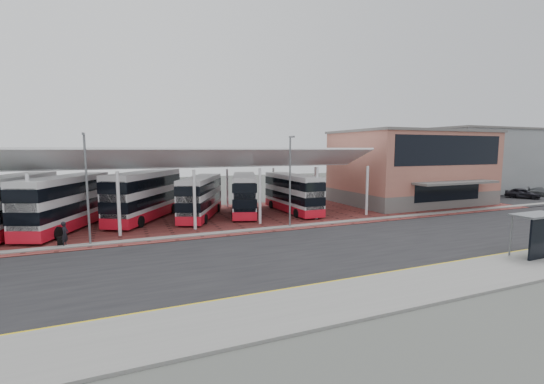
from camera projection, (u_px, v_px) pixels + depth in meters
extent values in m
plane|color=#444742|center=(302.00, 247.00, 25.92)|extent=(140.00, 140.00, 0.00)
cube|color=black|center=(309.00, 250.00, 25.01)|extent=(120.00, 14.00, 0.02)
cube|color=brown|center=(263.00, 215.00, 38.59)|extent=(72.00, 16.00, 0.06)
cube|color=slate|center=(388.00, 291.00, 17.68)|extent=(120.00, 4.00, 0.14)
cube|color=slate|center=(269.00, 229.00, 31.59)|extent=(120.00, 0.80, 0.14)
cube|color=black|center=(543.00, 198.00, 51.98)|extent=(22.00, 10.00, 0.08)
cube|color=gold|center=(363.00, 279.00, 19.51)|extent=(120.00, 0.12, 0.01)
cube|color=gold|center=(359.00, 277.00, 19.79)|extent=(120.00, 0.12, 0.01)
cylinder|color=silver|center=(30.00, 209.00, 26.49)|extent=(0.26, 0.26, 5.20)
cylinder|color=silver|center=(54.00, 195.00, 36.60)|extent=(0.26, 0.26, 4.60)
cylinder|color=silver|center=(119.00, 204.00, 28.79)|extent=(0.26, 0.26, 5.20)
cylinder|color=silver|center=(119.00, 193.00, 38.90)|extent=(0.26, 0.26, 4.60)
cylinder|color=silver|center=(195.00, 200.00, 31.10)|extent=(0.26, 0.26, 5.20)
cylinder|color=silver|center=(176.00, 190.00, 41.21)|extent=(0.26, 0.26, 4.60)
cylinder|color=silver|center=(260.00, 197.00, 33.40)|extent=(0.26, 0.26, 5.20)
cylinder|color=silver|center=(227.00, 188.00, 43.51)|extent=(0.26, 0.26, 4.60)
cylinder|color=silver|center=(317.00, 194.00, 35.71)|extent=(0.26, 0.26, 5.20)
cylinder|color=silver|center=(273.00, 186.00, 45.82)|extent=(0.26, 0.26, 4.60)
cylinder|color=silver|center=(367.00, 191.00, 38.01)|extent=(0.26, 0.26, 5.20)
cylinder|color=silver|center=(315.00, 184.00, 48.12)|extent=(0.26, 0.26, 4.60)
cube|color=silver|center=(189.00, 159.00, 32.70)|extent=(37.00, 4.95, 1.95)
cube|color=silver|center=(179.00, 159.00, 37.85)|extent=(37.00, 7.12, 1.43)
cube|color=#5F5C59|center=(409.00, 196.00, 47.48)|extent=(18.00, 12.00, 1.80)
cube|color=#AB6757|center=(411.00, 161.00, 46.95)|extent=(18.00, 12.00, 7.20)
cube|color=black|center=(450.00, 150.00, 41.38)|extent=(16.00, 0.25, 3.40)
cube|color=black|center=(447.00, 191.00, 41.93)|extent=(10.00, 0.25, 2.20)
cube|color=#5F5C59|center=(456.00, 183.00, 40.80)|extent=(11.00, 2.40, 0.25)
cube|color=#5F5C59|center=(412.00, 132.00, 46.51)|extent=(18.40, 12.40, 0.30)
cube|color=gray|center=(477.00, 160.00, 65.76)|extent=(30.00, 20.00, 10.00)
cube|color=#5F5C59|center=(479.00, 131.00, 65.16)|extent=(30.50, 20.50, 0.30)
cylinder|color=slate|center=(87.00, 191.00, 25.84)|extent=(0.16, 0.16, 8.00)
cube|color=slate|center=(83.00, 134.00, 25.10)|extent=(0.15, 0.90, 0.15)
cylinder|color=slate|center=(290.00, 183.00, 31.99)|extent=(0.16, 0.16, 8.00)
cube|color=slate|center=(292.00, 137.00, 31.25)|extent=(0.15, 0.90, 0.15)
cube|color=silver|center=(14.00, 202.00, 30.37)|extent=(4.96, 11.70, 4.46)
cube|color=red|center=(16.00, 223.00, 30.59)|extent=(5.01, 11.75, 0.93)
cube|color=black|center=(15.00, 207.00, 30.43)|extent=(5.01, 11.75, 0.99)
cube|color=black|center=(13.00, 188.00, 30.23)|extent=(5.01, 11.75, 0.99)
cylinder|color=black|center=(11.00, 234.00, 27.27)|extent=(0.50, 1.08, 1.04)
cylinder|color=black|center=(21.00, 218.00, 33.94)|extent=(0.50, 1.08, 1.04)
cylinder|color=black|center=(51.00, 217.00, 34.40)|extent=(0.50, 1.08, 1.04)
cube|color=silver|center=(65.00, 202.00, 30.99)|extent=(6.60, 11.25, 4.35)
cube|color=red|center=(67.00, 222.00, 31.19)|extent=(6.65, 11.31, 0.91)
cube|color=black|center=(66.00, 207.00, 31.04)|extent=(6.65, 11.31, 0.96)
cube|color=black|center=(64.00, 188.00, 30.85)|extent=(6.65, 11.31, 0.96)
cube|color=black|center=(22.00, 214.00, 25.52)|extent=(2.14, 0.96, 3.64)
cylinder|color=black|center=(24.00, 233.00, 27.67)|extent=(0.65, 1.04, 1.01)
cylinder|color=black|center=(58.00, 233.00, 27.68)|extent=(0.65, 1.04, 1.01)
cylinder|color=black|center=(74.00, 216.00, 34.74)|extent=(0.65, 1.04, 1.01)
cylinder|color=black|center=(101.00, 216.00, 34.76)|extent=(0.65, 1.04, 1.01)
cube|color=silver|center=(145.00, 194.00, 35.54)|extent=(7.96, 11.14, 4.45)
cube|color=red|center=(146.00, 213.00, 35.75)|extent=(8.01, 11.20, 0.93)
cube|color=black|center=(145.00, 199.00, 35.59)|extent=(8.01, 11.20, 0.98)
cube|color=black|center=(145.00, 182.00, 35.40)|extent=(8.01, 11.20, 0.98)
cube|color=black|center=(113.00, 204.00, 29.99)|extent=(2.07, 1.26, 3.73)
cylinder|color=black|center=(113.00, 221.00, 32.34)|extent=(0.77, 1.04, 1.03)
cylinder|color=black|center=(140.00, 222.00, 32.01)|extent=(0.77, 1.04, 1.03)
cylinder|color=black|center=(151.00, 208.00, 39.52)|extent=(0.77, 1.04, 1.03)
cylinder|color=black|center=(173.00, 208.00, 39.19)|extent=(0.77, 1.04, 1.03)
cube|color=silver|center=(201.00, 196.00, 36.59)|extent=(6.26, 9.99, 3.90)
cube|color=red|center=(201.00, 212.00, 36.77)|extent=(6.31, 10.04, 0.82)
cube|color=black|center=(201.00, 200.00, 36.63)|extent=(6.31, 10.04, 0.86)
cube|color=black|center=(201.00, 186.00, 36.46)|extent=(6.31, 10.04, 0.86)
cube|color=black|center=(188.00, 204.00, 31.70)|extent=(1.89, 0.94, 3.26)
cylinder|color=black|center=(181.00, 219.00, 33.67)|extent=(0.61, 0.93, 0.91)
cylinder|color=black|center=(205.00, 219.00, 33.58)|extent=(0.61, 0.93, 0.91)
cylinder|color=black|center=(198.00, 208.00, 40.00)|extent=(0.61, 0.93, 0.91)
cylinder|color=black|center=(218.00, 208.00, 39.91)|extent=(0.61, 0.93, 0.91)
cube|color=silver|center=(244.00, 193.00, 38.83)|extent=(5.32, 10.31, 3.95)
cube|color=red|center=(244.00, 208.00, 39.02)|extent=(5.37, 10.36, 0.83)
cube|color=black|center=(244.00, 197.00, 38.88)|extent=(5.37, 10.36, 0.87)
cube|color=black|center=(244.00, 183.00, 38.71)|extent=(5.37, 10.36, 0.87)
cube|color=black|center=(245.00, 201.00, 33.89)|extent=(1.99, 0.73, 3.31)
cylinder|color=black|center=(233.00, 215.00, 35.75)|extent=(0.53, 0.95, 0.92)
cylinder|color=black|center=(256.00, 214.00, 35.93)|extent=(0.53, 0.95, 0.92)
cylinder|color=black|center=(234.00, 205.00, 42.14)|extent=(0.53, 0.95, 0.92)
cylinder|color=black|center=(254.00, 205.00, 42.33)|extent=(0.53, 0.95, 0.92)
cube|color=silver|center=(292.00, 192.00, 39.75)|extent=(2.38, 10.00, 3.90)
cube|color=red|center=(292.00, 207.00, 39.94)|extent=(2.42, 10.04, 0.82)
cube|color=black|center=(292.00, 196.00, 39.80)|extent=(2.42, 10.04, 0.86)
cube|color=black|center=(293.00, 183.00, 39.63)|extent=(2.42, 10.04, 0.86)
cube|color=black|center=(315.00, 199.00, 35.26)|extent=(2.04, 0.11, 3.26)
cylinder|color=black|center=(296.00, 213.00, 36.60)|extent=(0.26, 0.91, 0.91)
cylinder|color=black|center=(316.00, 212.00, 37.49)|extent=(0.26, 0.91, 0.91)
cylinder|color=black|center=(271.00, 204.00, 42.42)|extent=(0.26, 0.91, 0.91)
cylinder|color=black|center=(289.00, 203.00, 43.31)|extent=(0.26, 0.91, 0.91)
imported|color=black|center=(65.00, 234.00, 25.79)|extent=(0.58, 0.74, 1.78)
cube|color=black|center=(60.00, 241.00, 26.16)|extent=(0.36, 0.26, 0.61)
imported|color=black|center=(523.00, 193.00, 50.93)|extent=(3.57, 4.54, 1.45)
cube|color=slate|center=(537.00, 215.00, 23.12)|extent=(3.34, 1.61, 0.12)
cylinder|color=slate|center=(511.00, 236.00, 23.26)|extent=(0.11, 0.11, 2.59)
cylinder|color=slate|center=(539.00, 231.00, 24.42)|extent=(0.11, 0.11, 2.59)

